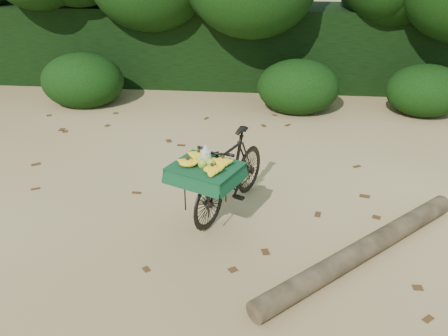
# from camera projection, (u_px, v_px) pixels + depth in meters

# --- Properties ---
(ground) EXTENTS (80.00, 80.00, 0.00)m
(ground) POSITION_uv_depth(u_px,v_px,m) (191.00, 218.00, 6.10)
(ground) COLOR tan
(ground) RESTS_ON ground
(vendor_bicycle) EXTENTS (1.31, 1.89, 1.07)m
(vendor_bicycle) POSITION_uv_depth(u_px,v_px,m) (230.00, 173.00, 6.07)
(vendor_bicycle) COLOR black
(vendor_bicycle) RESTS_ON ground
(fallen_log) EXTENTS (2.53, 2.40, 0.23)m
(fallen_log) POSITION_uv_depth(u_px,v_px,m) (364.00, 249.00, 5.30)
(fallen_log) COLOR brown
(fallen_log) RESTS_ON ground
(hedge_backdrop) EXTENTS (26.00, 1.80, 1.80)m
(hedge_backdrop) POSITION_uv_depth(u_px,v_px,m) (233.00, 45.00, 11.31)
(hedge_backdrop) COLOR black
(hedge_backdrop) RESTS_ON ground
(tree_row) EXTENTS (14.50, 2.00, 4.00)m
(tree_row) POSITION_uv_depth(u_px,v_px,m) (200.00, 0.00, 10.16)
(tree_row) COLOR black
(tree_row) RESTS_ON ground
(bush_clumps) EXTENTS (8.80, 1.70, 0.90)m
(bush_clumps) POSITION_uv_depth(u_px,v_px,m) (249.00, 88.00, 9.68)
(bush_clumps) COLOR black
(bush_clumps) RESTS_ON ground
(leaf_litter) EXTENTS (7.00, 7.30, 0.01)m
(leaf_litter) POSITION_uv_depth(u_px,v_px,m) (199.00, 193.00, 6.67)
(leaf_litter) COLOR #472B13
(leaf_litter) RESTS_ON ground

